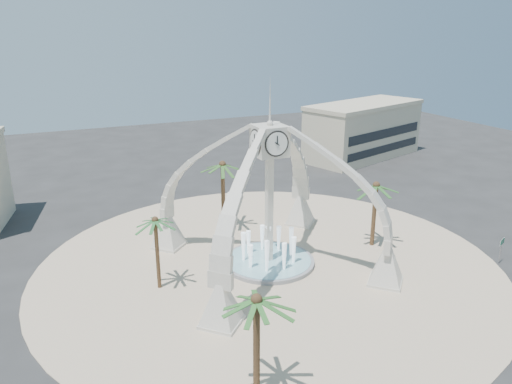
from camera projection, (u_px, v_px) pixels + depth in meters
name	position (u px, v px, depth m)	size (l,w,h in m)	color
ground	(269.00, 264.00, 43.79)	(140.00, 140.00, 0.00)	#282828
plaza	(269.00, 263.00, 43.78)	(40.00, 40.00, 0.06)	tan
clock_tower	(269.00, 194.00, 41.74)	(17.94, 17.94, 16.30)	beige
fountain	(269.00, 261.00, 43.70)	(8.00, 8.00, 3.62)	gray
building_ne	(363.00, 130.00, 78.36)	(21.87, 14.17, 8.60)	#C0B596
palm_east	(376.00, 186.00, 45.64)	(4.96, 4.96, 6.81)	brown
palm_west	(155.00, 221.00, 37.97)	(3.44, 3.44, 6.45)	brown
palm_north	(223.00, 165.00, 48.97)	(4.65, 4.65, 7.78)	brown
palm_south	(257.00, 301.00, 26.34)	(5.41, 5.41, 6.88)	brown
street_sign	(502.00, 245.00, 43.33)	(0.85, 0.34, 2.46)	slate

